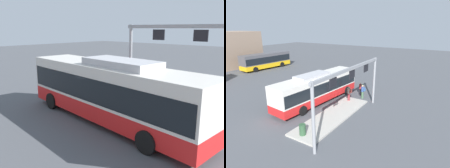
{
  "view_description": "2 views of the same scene",
  "coord_description": "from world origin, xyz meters",
  "views": [
    {
      "loc": [
        -8.62,
        9.09,
        4.95
      ],
      "look_at": [
        1.41,
        -1.78,
        1.56
      ],
      "focal_mm": 39.34,
      "sensor_mm": 36.0,
      "label": 1
    },
    {
      "loc": [
        -16.41,
        -12.82,
        8.49
      ],
      "look_at": [
        2.34,
        -1.22,
        1.7
      ],
      "focal_mm": 30.57,
      "sensor_mm": 36.0,
      "label": 2
    }
  ],
  "objects": [
    {
      "name": "person_boarding",
      "position": [
        4.45,
        -3.27,
        0.89
      ],
      "size": [
        0.46,
        0.59,
        1.67
      ],
      "rotation": [
        0.0,
        0.0,
        1.88
      ],
      "color": "black",
      "rests_on": "ground"
    },
    {
      "name": "person_waiting_mid",
      "position": [
        1.81,
        -3.05,
        1.05
      ],
      "size": [
        0.38,
        0.55,
        1.67
      ],
      "rotation": [
        0.0,
        0.0,
        1.45
      ],
      "color": "maroon",
      "rests_on": "platform_curb"
    },
    {
      "name": "platform_curb",
      "position": [
        -2.27,
        -3.58,
        0.08
      ],
      "size": [
        10.0,
        2.8,
        0.16
      ],
      "primitive_type": "cube",
      "color": "#B2ADA3",
      "rests_on": "ground"
    },
    {
      "name": "ground_plane",
      "position": [
        0.0,
        0.0,
        0.0
      ],
      "size": [
        120.0,
        120.0,
        0.0
      ],
      "primitive_type": "plane",
      "color": "#4C4F54"
    },
    {
      "name": "platform_sign_gantry",
      "position": [
        -2.37,
        -5.54,
        3.84
      ],
      "size": [
        11.09,
        0.24,
        5.2
      ],
      "color": "gray",
      "rests_on": "ground"
    },
    {
      "name": "person_waiting_near",
      "position": [
        3.61,
        -3.95,
        0.89
      ],
      "size": [
        0.45,
        0.59,
        1.67
      ],
      "rotation": [
        0.0,
        0.0,
        1.27
      ],
      "color": "#476B4C",
      "rests_on": "ground"
    },
    {
      "name": "bus_main",
      "position": [
        -0.01,
        0.0,
        1.81
      ],
      "size": [
        11.84,
        3.55,
        3.46
      ],
      "rotation": [
        0.0,
        0.0,
        -0.09
      ],
      "color": "red",
      "rests_on": "ground"
    }
  ]
}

